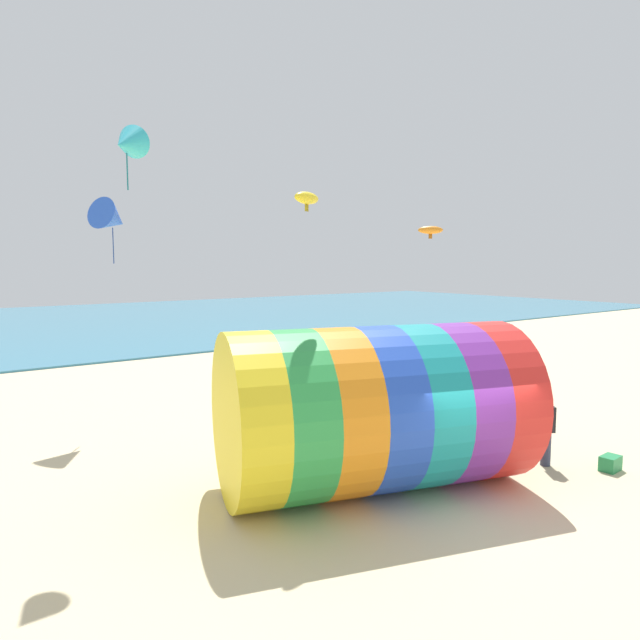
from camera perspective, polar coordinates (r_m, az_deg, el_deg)
ground_plane at (r=12.98m, az=13.86°, el=-17.14°), size 120.00×120.00×0.00m
sea at (r=50.00m, az=-25.49°, el=-0.43°), size 120.00×40.00×0.10m
giant_inflatable_tube at (r=12.76m, az=5.51°, el=-8.77°), size 7.37×5.45×3.64m
kite_handler at (r=15.37m, az=21.72°, el=-10.20°), size 0.42×0.40×1.74m
kite_yellow_parafoil at (r=12.60m, az=-1.35°, el=12.09°), size 0.89×0.61×0.43m
kite_blue_delta at (r=19.31m, az=-20.06°, el=9.50°), size 1.64×1.57×2.05m
kite_cyan_delta at (r=13.10m, az=-18.80°, el=16.38°), size 1.12×1.11×1.40m
kite_orange_parafoil at (r=27.23m, az=10.99°, el=8.83°), size 1.23×1.10×0.63m
cooler_box at (r=15.84m, az=27.04°, el=-12.64°), size 0.54×0.39×0.36m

